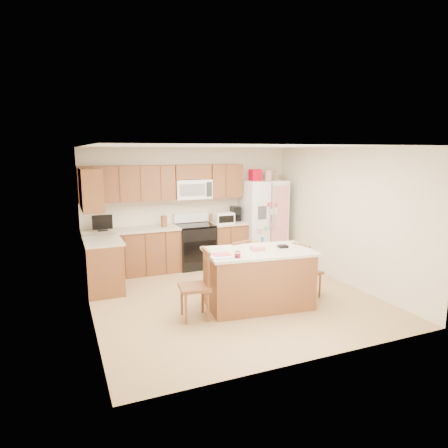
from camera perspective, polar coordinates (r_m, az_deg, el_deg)
name	(u,v)px	position (r m, az deg, el deg)	size (l,w,h in m)	color
ground	(232,297)	(6.85, 1.16, -10.40)	(4.50, 4.50, 0.00)	#A27F54
room_shell	(232,213)	(6.48, 1.21, 1.60)	(4.60, 4.60, 2.52)	beige
cabinetry	(150,229)	(7.96, -10.57, -0.76)	(3.36, 1.56, 2.15)	brown
stove	(195,245)	(8.44, -4.15, -3.03)	(0.76, 0.65, 1.13)	black
refrigerator	(263,220)	(8.91, 5.56, 0.59)	(0.90, 0.79, 2.04)	white
island	(258,278)	(6.37, 4.92, -7.68)	(1.76, 1.16, 1.00)	brown
windsor_chair_left	(196,286)	(5.89, -4.01, -8.87)	(0.48, 0.50, 1.04)	brown
windsor_chair_back	(236,268)	(6.88, 1.74, -6.35)	(0.50, 0.49, 0.95)	brown
windsor_chair_right	(306,272)	(6.87, 11.67, -6.68)	(0.46, 0.47, 0.93)	brown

